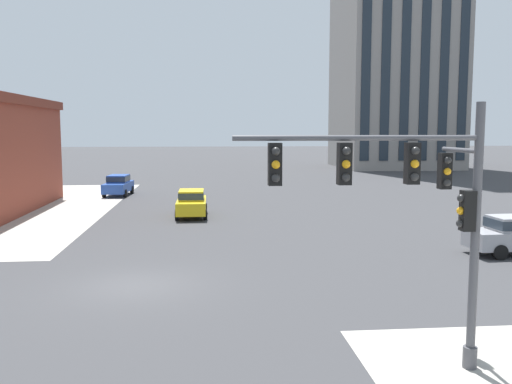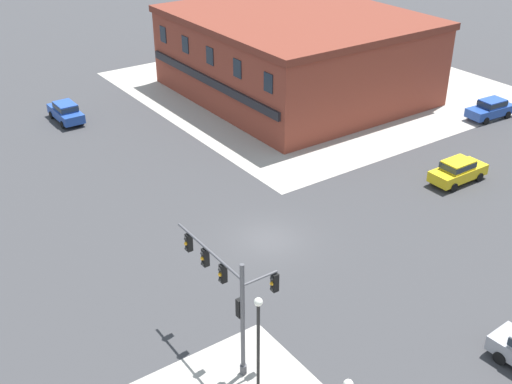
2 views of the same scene
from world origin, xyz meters
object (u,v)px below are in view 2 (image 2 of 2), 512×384
at_px(traffic_signal_main, 230,290).
at_px(car_main_southbound_far, 491,108).
at_px(car_main_northbound_near, 66,111).
at_px(car_main_northbound_far, 458,170).
at_px(street_lamp_corner_near, 258,338).

height_order(traffic_signal_main, car_main_southbound_far, traffic_signal_main).
bearing_deg(car_main_northbound_near, traffic_signal_main, -7.18).
xyz_separation_m(car_main_northbound_far, car_main_southbound_far, (-6.27, 11.92, 0.00)).
relative_size(street_lamp_corner_near, car_main_northbound_far, 1.24).
bearing_deg(street_lamp_corner_near, car_main_northbound_near, 172.57).
distance_m(traffic_signal_main, car_main_northbound_near, 32.70).
relative_size(car_main_northbound_near, car_main_northbound_far, 1.00).
relative_size(street_lamp_corner_near, car_main_northbound_near, 1.23).
distance_m(street_lamp_corner_near, car_main_northbound_near, 35.55).
bearing_deg(street_lamp_corner_near, car_main_southbound_far, 112.77).
height_order(street_lamp_corner_near, car_main_northbound_far, street_lamp_corner_near).
xyz_separation_m(car_main_northbound_near, car_main_northbound_far, (26.73, 18.56, 0.00)).
bearing_deg(car_main_northbound_far, traffic_signal_main, -76.12).
distance_m(car_main_northbound_far, car_main_southbound_far, 13.47).
height_order(traffic_signal_main, car_main_northbound_far, traffic_signal_main).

